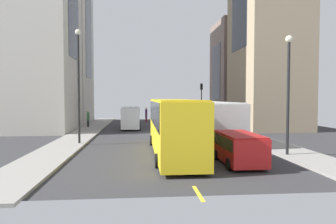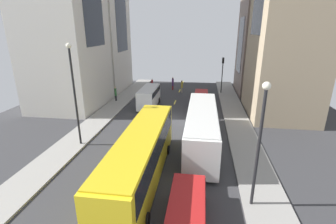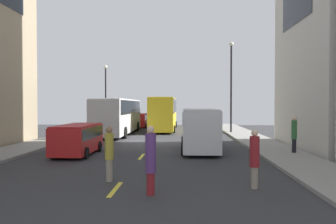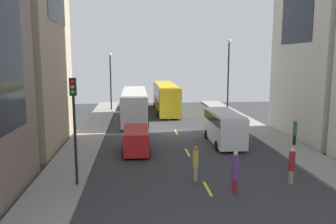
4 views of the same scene
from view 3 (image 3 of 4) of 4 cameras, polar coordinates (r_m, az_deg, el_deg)
The scene contains 20 objects.
ground_plane at distance 25.19m, azimuth -2.56°, elevation -5.22°, with size 42.63×42.63×0.00m, color #333335.
sidewalk_west at distance 27.07m, azimuth -19.51°, elevation -4.68°, with size 2.84×44.00×0.15m, color gray.
sidewalk_east at distance 25.69m, azimuth 15.33°, elevation -4.97°, with size 2.84×44.00×0.15m, color gray.
lane_stripe_1 at distance 11.52m, azimuth -9.11°, elevation -13.05°, with size 0.16×2.00×0.01m, color yellow.
lane_stripe_2 at distance 18.29m, azimuth -4.58°, elevation -7.68°, with size 0.16×2.00×0.01m, color yellow.
lane_stripe_3 at distance 25.19m, azimuth -2.56°, elevation -5.21°, with size 0.16×2.00×0.01m, color yellow.
lane_stripe_4 at distance 32.13m, azimuth -1.42°, elevation -3.80°, with size 0.16×2.00×0.01m, color yellow.
lane_stripe_5 at distance 39.09m, azimuth -0.68°, elevation -2.89°, with size 0.16×2.00×0.01m, color yellow.
lane_stripe_6 at distance 46.07m, azimuth -0.17°, elevation -2.26°, with size 0.16×2.00×0.01m, color yellow.
city_bus_white at distance 31.79m, azimuth -8.53°, elevation -0.25°, with size 2.80×12.25×3.35m.
streetcar_yellow at distance 37.37m, azimuth -0.68°, elevation 0.17°, with size 2.70×12.95×3.59m.
delivery_van_white at distance 20.31m, azimuth 5.49°, elevation -2.50°, with size 2.25×6.16×2.58m.
car_red_0 at distance 19.47m, azimuth -15.35°, elevation -4.19°, with size 1.98×4.47×1.72m.
car_red_1 at distance 41.25m, azimuth -5.03°, elevation -1.26°, with size 2.09×4.33×1.73m.
pedestrian_walking_far at distance 11.66m, azimuth 14.73°, elevation -7.59°, with size 0.33×0.33×2.00m.
pedestrian_crossing_mid at distance 19.88m, azimuth 20.97°, elevation -3.38°, with size 0.31×0.31×2.07m.
pedestrian_crossing_near at distance 10.50m, azimuth -3.02°, elevation -8.02°, with size 0.34×0.34×2.19m.
pedestrian_waiting_curb at distance 12.49m, azimuth -10.13°, elevation -6.80°, with size 0.32×0.32×2.04m.
streetlamp_near at distance 33.12m, azimuth 10.87°, elevation 5.71°, with size 0.44×0.44×8.85m.
streetlamp_far at distance 40.04m, azimuth -10.72°, elevation 3.85°, with size 0.44×0.44×7.40m.
Camera 3 is at (2.29, -24.92, 2.85)m, focal length 35.26 mm.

